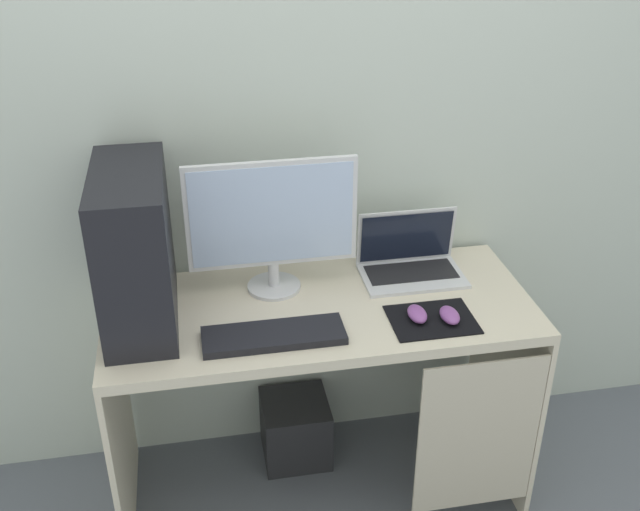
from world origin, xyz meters
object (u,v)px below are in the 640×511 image
laptop (410,262)px  mouse_right (450,315)px  mouse_left (417,314)px  subwoofer (295,428)px  pc_tower (135,249)px  keyboard (274,336)px  monitor (272,222)px

laptop → mouse_right: 0.31m
mouse_left → subwoofer: bearing=137.8°
pc_tower → mouse_left: size_ratio=4.99×
keyboard → mouse_left: bearing=2.6°
mouse_left → mouse_right: same height
laptop → keyboard: bearing=-149.0°
monitor → mouse_left: 0.53m
laptop → mouse_left: (-0.06, -0.28, -0.02)m
laptop → subwoofer: bearing=176.5°
pc_tower → laptop: (0.88, 0.11, -0.20)m
monitor → mouse_left: monitor is taller
monitor → subwoofer: size_ratio=2.20×
mouse_right → subwoofer: size_ratio=0.39×
mouse_left → mouse_right: bearing=-14.7°
subwoofer → monitor: bearing=-144.6°
monitor → laptop: monitor is taller
pc_tower → keyboard: pc_tower is taller
mouse_left → pc_tower: bearing=168.5°
laptop → subwoofer: 0.80m
pc_tower → monitor: pc_tower is taller
pc_tower → monitor: bearing=12.5°
monitor → keyboard: 0.37m
pc_tower → mouse_right: bearing=-11.9°
monitor → keyboard: bearing=-97.8°
laptop → mouse_right: bearing=-83.6°
monitor → mouse_left: (0.41, -0.26, -0.22)m
keyboard → mouse_right: size_ratio=4.38×
keyboard → mouse_left: size_ratio=4.38×
pc_tower → keyboard: (0.38, -0.19, -0.23)m
laptop → subwoofer: size_ratio=1.39×
monitor → mouse_right: 0.62m
keyboard → mouse_right: (0.54, -0.01, 0.01)m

